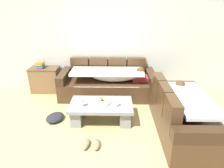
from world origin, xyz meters
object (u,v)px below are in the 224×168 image
object	(u,v)px
side_cabinet	(45,80)
pair_of_shoes	(91,144)
wine_glass_near_left	(82,101)
couch_along_wall	(109,83)
open_magazine	(112,103)
book_stack_on_cabinet	(40,65)
coffee_table	(101,110)
crumpled_garment	(55,117)
wine_glass_near_right	(116,101)
couch_near_window	(183,114)
fruit_bowl	(104,102)

from	to	relation	value
side_cabinet	pair_of_shoes	size ratio (longest dim) A/B	2.34
wine_glass_near_left	pair_of_shoes	world-z (taller)	wine_glass_near_left
couch_along_wall	side_cabinet	distance (m)	1.67
open_magazine	book_stack_on_cabinet	bearing A→B (deg)	152.17
coffee_table	crumpled_garment	size ratio (longest dim) A/B	3.00
coffee_table	pair_of_shoes	distance (m)	0.80
wine_glass_near_right	crumpled_garment	bearing A→B (deg)	173.98
couch_along_wall	coffee_table	world-z (taller)	couch_along_wall
pair_of_shoes	side_cabinet	bearing A→B (deg)	123.60
wine_glass_near_right	open_magazine	bearing A→B (deg)	114.29
side_cabinet	pair_of_shoes	xyz separation A→B (m)	(1.43, -2.14, -0.28)
side_cabinet	pair_of_shoes	distance (m)	2.59
wine_glass_near_left	couch_near_window	bearing A→B (deg)	-5.33
side_cabinet	couch_near_window	bearing A→B (deg)	-29.10
couch_near_window	crumpled_garment	distance (m)	2.43
open_magazine	book_stack_on_cabinet	xyz separation A→B (m)	(-1.83, 1.36, 0.33)
book_stack_on_cabinet	crumpled_garment	size ratio (longest dim) A/B	0.56
coffee_table	book_stack_on_cabinet	bearing A→B (deg)	139.57
book_stack_on_cabinet	pair_of_shoes	distance (m)	2.70
open_magazine	book_stack_on_cabinet	world-z (taller)	book_stack_on_cabinet
wine_glass_near_left	side_cabinet	xyz separation A→B (m)	(-1.20, 1.51, -0.17)
couch_along_wall	pair_of_shoes	world-z (taller)	couch_along_wall
side_cabinet	coffee_table	bearing A→B (deg)	-41.89
couch_near_window	open_magazine	bearing A→B (deg)	76.06
couch_along_wall	couch_near_window	world-z (taller)	same
coffee_table	pair_of_shoes	world-z (taller)	coffee_table
coffee_table	open_magazine	world-z (taller)	open_magazine
couch_along_wall	wine_glass_near_right	bearing A→B (deg)	-82.48
coffee_table	wine_glass_near_right	size ratio (longest dim) A/B	7.23
side_cabinet	book_stack_on_cabinet	bearing A→B (deg)	-176.74
fruit_bowl	open_magazine	world-z (taller)	fruit_bowl
couch_along_wall	fruit_bowl	xyz separation A→B (m)	(-0.06, -1.16, 0.09)
couch_along_wall	coffee_table	xyz separation A→B (m)	(-0.11, -1.15, -0.09)
wine_glass_near_right	book_stack_on_cabinet	distance (m)	2.43
pair_of_shoes	couch_near_window	bearing A→B (deg)	16.43
couch_near_window	book_stack_on_cabinet	size ratio (longest dim) A/B	8.23
coffee_table	side_cabinet	bearing A→B (deg)	138.11
fruit_bowl	wine_glass_near_right	size ratio (longest dim) A/B	1.69
fruit_bowl	open_magazine	bearing A→B (deg)	6.72
pair_of_shoes	open_magazine	bearing A→B (deg)	67.11
book_stack_on_cabinet	crumpled_garment	bearing A→B (deg)	-63.24
wine_glass_near_right	pair_of_shoes	bearing A→B (deg)	-121.86
fruit_bowl	crumpled_garment	xyz separation A→B (m)	(-0.97, 0.00, -0.36)
couch_near_window	open_magazine	xyz separation A→B (m)	(-1.26, 0.31, 0.05)
coffee_table	wine_glass_near_right	world-z (taller)	wine_glass_near_right
wine_glass_near_left	side_cabinet	world-z (taller)	side_cabinet
side_cabinet	book_stack_on_cabinet	size ratio (longest dim) A/B	3.22
couch_near_window	wine_glass_near_right	xyz separation A→B (m)	(-1.19, 0.17, 0.16)
couch_along_wall	side_cabinet	world-z (taller)	couch_along_wall
wine_glass_near_left	crumpled_garment	distance (m)	0.73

